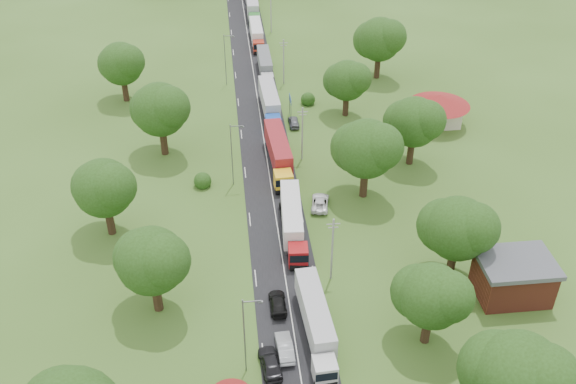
{
  "coord_description": "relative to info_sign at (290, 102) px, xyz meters",
  "views": [
    {
      "loc": [
        -5.97,
        -64.51,
        52.71
      ],
      "look_at": [
        1.85,
        7.72,
        3.0
      ],
      "focal_mm": 40.0,
      "sensor_mm": 36.0,
      "label": 1
    }
  ],
  "objects": [
    {
      "name": "pole_3",
      "position": [
        0.3,
        14.0,
        1.68
      ],
      "size": [
        1.6,
        0.24,
        9.0
      ],
      "color": "gray",
      "rests_on": "ground"
    },
    {
      "name": "tree_4",
      "position": [
        7.79,
        -24.83,
        4.85
      ],
      "size": [
        9.6,
        9.6,
        12.05
      ],
      "color": "#382616",
      "rests_on": "ground"
    },
    {
      "name": "truck_0",
      "position": [
        -2.86,
        -50.98,
        -0.9
      ],
      "size": [
        3.09,
        14.32,
        3.96
      ],
      "color": "#BEBEBE",
      "rests_on": "ground"
    },
    {
      "name": "lamp_2",
      "position": [
        -10.55,
        15.0,
        2.55
      ],
      "size": [
        2.03,
        0.22,
        10.0
      ],
      "color": "slate",
      "rests_on": "ground"
    },
    {
      "name": "info_sign",
      "position": [
        0.0,
        0.0,
        0.0
      ],
      "size": [
        0.12,
        3.1,
        4.1
      ],
      "color": "slate",
      "rests_on": "ground"
    },
    {
      "name": "car_verge_near",
      "position": [
        1.2,
        -27.03,
        -2.31
      ],
      "size": [
        3.23,
        5.36,
        1.39
      ],
      "primitive_type": "imported",
      "rotation": [
        0.0,
        0.0,
        2.95
      ],
      "color": "white",
      "rests_on": "ground"
    },
    {
      "name": "road",
      "position": [
        -5.2,
        -15.0,
        -3.0
      ],
      "size": [
        8.0,
        200.0,
        0.04
      ],
      "primitive_type": "cube",
      "color": "black",
      "rests_on": "ground"
    },
    {
      "name": "car_lane_mid",
      "position": [
        -6.49,
        -53.0,
        -2.24
      ],
      "size": [
        1.81,
        4.71,
        1.53
      ],
      "primitive_type": "imported",
      "rotation": [
        0.0,
        0.0,
        3.18
      ],
      "color": "#ACB0B5",
      "rests_on": "ground"
    },
    {
      "name": "pole_2",
      "position": [
        0.3,
        -14.0,
        1.68
      ],
      "size": [
        1.6,
        0.24,
        9.0
      ],
      "color": "gray",
      "rests_on": "ground"
    },
    {
      "name": "tree_13",
      "position": [
        -29.21,
        10.16,
        4.22
      ],
      "size": [
        8.8,
        8.8,
        11.07
      ],
      "color": "#382616",
      "rests_on": "ground"
    },
    {
      "name": "house_brick",
      "position": [
        20.8,
        -47.0,
        -0.35
      ],
      "size": [
        8.6,
        6.6,
        5.2
      ],
      "color": "maroon",
      "rests_on": "ground"
    },
    {
      "name": "lamp_1",
      "position": [
        -10.55,
        -20.0,
        2.55
      ],
      "size": [
        2.03,
        0.22,
        10.0
      ],
      "color": "slate",
      "rests_on": "ground"
    },
    {
      "name": "ground",
      "position": [
        -5.2,
        -35.0,
        -3.0
      ],
      "size": [
        260.0,
        260.0,
        0.0
      ],
      "primitive_type": "plane",
      "color": "#36541C",
      "rests_on": "ground"
    },
    {
      "name": "truck_5",
      "position": [
        -3.44,
        35.88,
        -0.95
      ],
      "size": [
        2.4,
        13.92,
        3.86
      ],
      "color": "#A12A18",
      "rests_on": "ground"
    },
    {
      "name": "truck_1",
      "position": [
        -3.37,
        -32.78,
        -0.85
      ],
      "size": [
        3.24,
        14.69,
        4.06
      ],
      "color": "maroon",
      "rests_on": "ground"
    },
    {
      "name": "tree_1",
      "position": [
        12.79,
        -64.83,
        4.85
      ],
      "size": [
        9.6,
        9.6,
        12.05
      ],
      "color": "#382616",
      "rests_on": "ground"
    },
    {
      "name": "tree_11",
      "position": [
        -27.21,
        -29.84,
        4.22
      ],
      "size": [
        8.8,
        8.8,
        11.07
      ],
      "color": "#382616",
      "rests_on": "ground"
    },
    {
      "name": "truck_2",
      "position": [
        -3.49,
        -15.61,
        -0.7
      ],
      "size": [
        3.35,
        15.73,
        4.35
      ],
      "color": "yellow",
      "rests_on": "ground"
    },
    {
      "name": "house_cream",
      "position": [
        24.8,
        -5.0,
        0.64
      ],
      "size": [
        10.08,
        10.08,
        5.8
      ],
      "color": "beige",
      "rests_on": "ground"
    },
    {
      "name": "tree_3",
      "position": [
        14.79,
        -42.84,
        4.22
      ],
      "size": [
        8.8,
        8.8,
        11.07
      ],
      "color": "#382616",
      "rests_on": "ground"
    },
    {
      "name": "car_lane_rear",
      "position": [
        -6.58,
        -46.22,
        -2.33
      ],
      "size": [
        1.93,
        4.68,
        1.35
      ],
      "primitive_type": "imported",
      "rotation": [
        0.0,
        0.0,
        3.15
      ],
      "color": "black",
      "rests_on": "ground"
    },
    {
      "name": "tree_5",
      "position": [
        16.79,
        -16.84,
        4.22
      ],
      "size": [
        8.8,
        8.8,
        11.07
      ],
      "color": "#382616",
      "rests_on": "ground"
    },
    {
      "name": "tree_2",
      "position": [
        8.79,
        -52.86,
        3.59
      ],
      "size": [
        8.0,
        8.0,
        10.1
      ],
      "color": "#382616",
      "rests_on": "ground"
    },
    {
      "name": "truck_4",
      "position": [
        -2.92,
        18.74,
        -1.0
      ],
      "size": [
        2.35,
        13.63,
        3.78
      ],
      "color": "#B8B8B8",
      "rests_on": "ground"
    },
    {
      "name": "truck_3",
      "position": [
        -3.42,
        1.73,
        -0.76
      ],
      "size": [
        2.98,
        15.3,
        4.23
      ],
      "color": "#1D4DAE",
      "rests_on": "ground"
    },
    {
      "name": "car_verge_far",
      "position": [
        0.3,
        -2.92,
        -2.29
      ],
      "size": [
        1.7,
        4.21,
        1.43
      ],
      "primitive_type": "imported",
      "rotation": [
        0.0,
        0.0,
        3.14
      ],
      "color": "#5A5D62",
      "rests_on": "ground"
    },
    {
      "name": "lamp_0",
      "position": [
        -10.55,
        -55.0,
        2.55
      ],
      "size": [
        2.03,
        0.22,
        10.0
      ],
      "color": "slate",
      "rests_on": "ground"
    },
    {
      "name": "car_lane_front",
      "position": [
        -8.2,
        -55.0,
        -2.18
      ],
      "size": [
        2.55,
        5.05,
        1.65
      ],
      "primitive_type": "imported",
      "rotation": [
        0.0,
        0.0,
        3.27
      ],
      "color": "black",
      "rests_on": "ground"
    },
    {
      "name": "tree_12",
      "position": [
        -21.21,
        -9.83,
        4.85
      ],
      "size": [
        9.6,
        9.6,
        12.05
      ],
      "color": "#382616",
      "rests_on": "ground"
    },
    {
      "name": "truck_6",
      "position": [
        -3.21,
        53.09,
        -0.73
      ],
      "size": [
        2.96,
        15.49,
        4.29
      ],
      "color": "#2B742B",
      "rests_on": "ground"
    },
    {
      "name": "tree_6",
      "position": [
        9.79,
        0.14,
        3.59
      ],
      "size": [
        8.0,
        8.0,
        10.1
      ],
      "color": "#382616",
      "rests_on": "ground"
    },
    {
      "name": "pole_1",
      "position": [
        0.3,
        -42.0,
        1.68
      ],
      "size": [
        1.6,
        0.24,
        9.0
      ],
      "color": "gray",
      "rests_on": "ground"
    },
    {
      "name": "tree_7",
      "position": [
        18.79,
        15.17,
        4.85
      ],
      "size": [
        9.6,
        9.6,
        12.05
      ],
      "color": "#382616",
      "rests_on": "ground"
    },
    {
      "name": "tree_10",
      "position": [
        -20.21,
        -44.84,
        4.22
      ],
      "size": [
        8.8,
        8.8,
        11.07
      ],
      "color": "#382616",
      "rests_on": "ground"
    },
    {
      "name": "pole_4",
      "position": [
        0.3,
        42.0,
        1.68
      ],
      "size": [
        1.6,
        0.24,
        9.0
      ],
      "color": "gray",
      "rests_on": "ground"
    }
  ]
}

